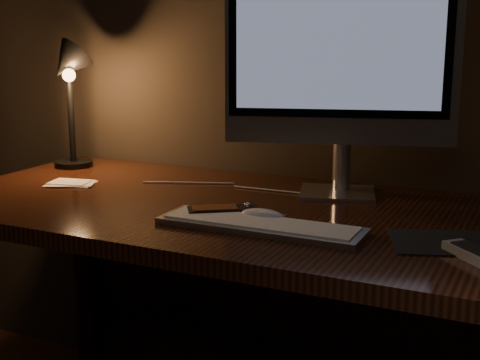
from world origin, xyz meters
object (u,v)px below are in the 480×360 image
at_px(desk, 252,247).
at_px(keyboard, 260,225).
at_px(media_remote, 223,211).
at_px(monitor, 341,54).
at_px(desk_lamp, 69,82).
at_px(mouse, 262,217).

distance_m(desk, keyboard, 0.29).
bearing_deg(media_remote, monitor, 26.18).
bearing_deg(monitor, desk_lamp, 165.21).
distance_m(mouse, media_remote, 0.10).
height_order(desk, media_remote, media_remote).
relative_size(media_remote, desk_lamp, 0.42).
height_order(desk, mouse, mouse).
height_order(desk, desk_lamp, desk_lamp).
bearing_deg(mouse, keyboard, -70.54).
relative_size(keyboard, desk_lamp, 1.14).
bearing_deg(media_remote, keyboard, -60.34).
bearing_deg(keyboard, desk_lamp, 156.37).
distance_m(media_remote, desk_lamp, 0.77).
bearing_deg(desk, media_remote, -88.44).
height_order(keyboard, desk_lamp, desk_lamp).
bearing_deg(desk_lamp, mouse, -21.17).
bearing_deg(desk_lamp, keyboard, -24.29).
bearing_deg(mouse, media_remote, 179.47).
bearing_deg(desk, monitor, 38.65).
distance_m(mouse, desk_lamp, 0.86).
relative_size(mouse, media_remote, 0.60).
bearing_deg(keyboard, desk, 118.20).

